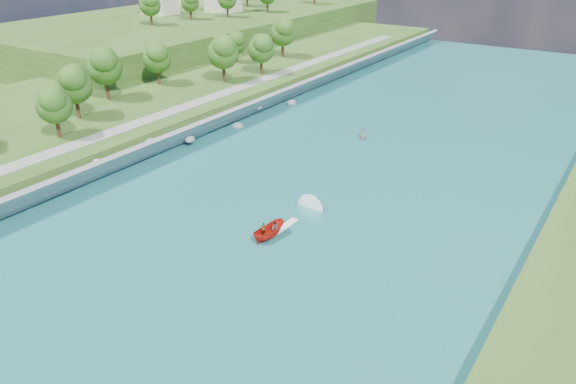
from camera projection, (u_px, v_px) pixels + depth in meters
The scene contains 8 objects.
ground at pixel (187, 279), 55.18m from camera, with size 260.00×260.00×0.00m, color #2D5119.
river_water at pixel (296, 204), 70.31m from camera, with size 55.00×240.00×0.10m, color #19595F.
berm_west at pixel (46, 123), 94.40m from camera, with size 45.00×240.00×3.50m, color #2D5119.
ridge_west at pixel (197, 29), 166.16m from camera, with size 60.00×120.00×9.00m, color #2D5119.
riprap_bank at pixel (145, 151), 82.00m from camera, with size 4.55×236.00×4.27m.
riverside_path at pixel (115, 131), 84.95m from camera, with size 3.00×200.00×0.10m, color gray.
motorboat at pixel (275, 228), 62.94m from camera, with size 3.60×19.20×1.94m.
raft at pixel (362, 136), 92.17m from camera, with size 2.96×3.00×1.52m.
Camera 1 is at (33.70, -33.29, 31.21)m, focal length 35.00 mm.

